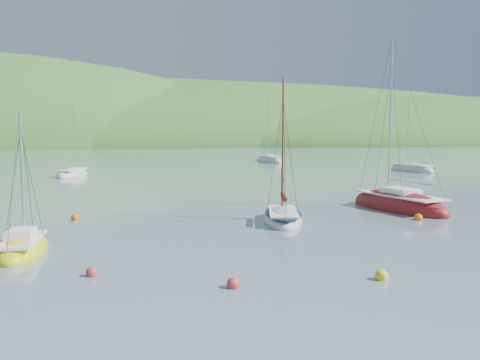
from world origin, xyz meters
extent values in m
plane|color=slate|center=(0.00, 0.00, 0.00)|extent=(700.00, 700.00, 0.00)
ellipsoid|color=#306928|center=(0.00, 170.00, 0.00)|extent=(440.00, 110.00, 44.00)
ellipsoid|color=#306928|center=(90.00, 160.00, 0.00)|extent=(240.00, 100.00, 34.00)
ellipsoid|color=silver|center=(3.33, 8.88, 0.10)|extent=(3.52, 5.95, 1.37)
cube|color=white|center=(3.30, 8.78, 0.60)|extent=(2.68, 4.63, 0.10)
cylinder|color=brown|center=(3.52, 9.53, 4.29)|extent=(0.12, 0.12, 7.47)
ellipsoid|color=#0E1D33|center=(3.33, 8.88, 0.50)|extent=(3.47, 5.89, 0.24)
cylinder|color=#5A1609|center=(3.14, 8.24, 1.51)|extent=(0.97, 2.65, 0.24)
ellipsoid|color=maroon|center=(11.94, 11.28, 0.16)|extent=(4.34, 8.52, 2.24)
cube|color=white|center=(11.98, 11.12, 0.95)|extent=(3.29, 6.63, 0.10)
cylinder|color=#B3B3B7|center=(11.75, 12.23, 5.99)|extent=(0.12, 0.12, 10.16)
cube|color=white|center=(11.98, 11.12, 1.19)|extent=(1.94, 2.53, 0.42)
cylinder|color=#B3B3B7|center=(12.14, 10.32, 1.86)|extent=(0.86, 3.84, 0.09)
ellipsoid|color=yellow|center=(-9.69, 4.48, 0.09)|extent=(2.32, 5.01, 1.33)
cube|color=white|center=(-9.70, 4.38, 0.58)|extent=(1.74, 3.90, 0.10)
cylinder|color=#B3B3B7|center=(-9.65, 5.06, 3.21)|extent=(0.12, 0.12, 5.35)
cube|color=white|center=(-9.70, 4.38, 0.82)|extent=(1.16, 1.44, 0.42)
cylinder|color=#B3B3B7|center=(-9.74, 3.90, 1.49)|extent=(0.28, 2.34, 0.09)
ellipsoid|color=silver|center=(-9.66, 41.34, 0.12)|extent=(4.31, 6.69, 1.72)
cube|color=white|center=(-9.71, 41.22, 0.74)|extent=(3.29, 5.19, 0.10)
cylinder|color=#B3B3B7|center=(-9.40, 42.04, 4.49)|extent=(0.12, 0.12, 7.58)
ellipsoid|color=silver|center=(18.43, 59.46, 0.16)|extent=(3.46, 8.21, 2.18)
cube|color=white|center=(18.44, 59.30, 0.92)|extent=(2.60, 6.40, 0.10)
cylinder|color=#B3B3B7|center=(18.35, 60.42, 5.69)|extent=(0.12, 0.12, 9.61)
ellipsoid|color=silver|center=(29.77, 38.25, 0.13)|extent=(3.65, 7.14, 1.86)
cube|color=white|center=(29.80, 38.11, 0.79)|extent=(2.77, 5.55, 0.10)
cylinder|color=#B3B3B7|center=(29.61, 39.05, 4.84)|extent=(0.12, 0.12, 8.17)
sphere|color=yellow|center=(2.93, -2.82, 0.12)|extent=(0.47, 0.47, 0.47)
sphere|color=#C73639|center=(-6.78, 0.11, 0.12)|extent=(0.42, 0.42, 0.42)
sphere|color=#FC5E09|center=(10.97, 7.51, 0.12)|extent=(0.49, 0.49, 0.49)
sphere|color=#FC5E09|center=(-7.95, 12.29, 0.12)|extent=(0.45, 0.45, 0.45)
sphere|color=#C73639|center=(-2.26, -2.48, 0.12)|extent=(0.45, 0.45, 0.45)
camera|label=1|loc=(-6.24, -19.06, 5.21)|focal=40.00mm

